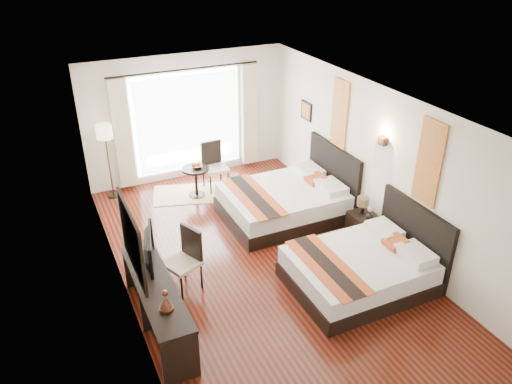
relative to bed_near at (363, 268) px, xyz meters
name	(u,v)px	position (x,y,z in m)	size (l,w,h in m)	color
floor	(260,261)	(-1.23, 1.25, -0.32)	(4.50, 7.50, 0.01)	#340C09
ceiling	(260,105)	(-1.23, 1.25, 2.47)	(4.50, 7.50, 0.02)	white
wall_headboard	(375,164)	(1.02, 1.25, 1.08)	(0.01, 7.50, 2.80)	silver
wall_desk	(118,220)	(-3.47, 1.25, 1.08)	(0.01, 7.50, 2.80)	silver
wall_window	(187,117)	(-1.23, 5.00, 1.08)	(4.50, 0.01, 2.80)	silver
wall_entry	(422,348)	(-1.23, -2.49, 1.08)	(4.50, 0.01, 2.80)	silver
window_glass	(187,122)	(-1.23, 4.98, 0.98)	(2.40, 0.02, 2.20)	white
sheer_curtain	(188,123)	(-1.23, 4.92, 0.98)	(2.30, 0.02, 2.10)	white
drape_left	(122,135)	(-2.68, 4.88, 0.96)	(0.35, 0.14, 2.35)	beige
drape_right	(249,115)	(0.22, 4.88, 0.96)	(0.35, 0.14, 2.35)	beige
art_panel_near	(429,163)	(1.00, 0.00, 1.63)	(0.03, 0.50, 1.35)	#914415
art_panel_far	(340,115)	(1.00, 2.42, 1.63)	(0.03, 0.50, 1.35)	#914415
wall_sconce	(383,141)	(0.96, 1.06, 1.60)	(0.10, 0.14, 0.14)	#49281A
mirror_frame	(132,240)	(-3.45, 0.42, 1.23)	(0.04, 1.25, 0.95)	black
mirror_glass	(134,240)	(-3.42, 0.42, 1.23)	(0.01, 1.12, 0.82)	white
bed_near	(363,268)	(0.00, 0.00, 0.00)	(2.16, 1.68, 1.22)	black
bed_far	(287,200)	(-0.07, 2.42, 0.02)	(2.31, 1.80, 1.31)	black
nightstand	(363,227)	(0.77, 1.06, -0.06)	(0.44, 0.54, 0.52)	black
table_lamp	(363,203)	(0.77, 1.15, 0.41)	(0.21, 0.21, 0.34)	black
vase	(370,216)	(0.79, 0.94, 0.25)	(0.13, 0.13, 0.13)	black
console_desk	(158,306)	(-3.22, 0.42, 0.06)	(0.50, 2.20, 0.76)	black
television	(145,249)	(-3.20, 0.97, 0.69)	(0.86, 0.11, 0.49)	black
bronze_figurine	(166,302)	(-3.22, -0.14, 0.58)	(0.18, 0.18, 0.28)	#49281A
desk_chair	(184,271)	(-2.61, 1.11, 0.00)	(0.63, 0.63, 1.03)	beige
floor_lamp	(105,137)	(-3.05, 4.70, 1.05)	(0.32, 0.32, 1.61)	black
side_table	(196,182)	(-1.43, 3.97, 0.01)	(0.56, 0.56, 0.65)	black
fruit_bowl	(197,167)	(-1.39, 3.97, 0.36)	(0.23, 0.23, 0.06)	#4D371B
window_chair	(215,175)	(-0.94, 4.12, 0.00)	(0.50, 0.50, 1.05)	beige
jute_rug	(186,194)	(-1.62, 4.12, -0.31)	(1.39, 0.94, 0.01)	tan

